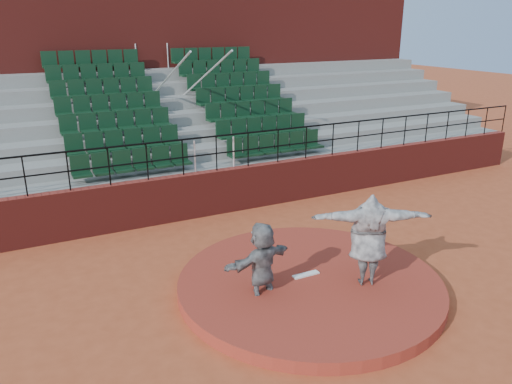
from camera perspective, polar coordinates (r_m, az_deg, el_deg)
ground at (r=10.76m, az=6.11°, el=-10.95°), size 90.00×90.00×0.00m
pitchers_mound at (r=10.70m, az=6.13°, el=-10.37°), size 5.50×5.50×0.25m
pitching_rubber at (r=10.74m, az=5.72°, el=-9.37°), size 0.60×0.15×0.03m
boundary_wall at (r=14.57m, az=-4.43°, el=0.03°), size 24.00×0.30×1.30m
wall_railing at (r=14.19m, az=-4.56°, el=5.31°), size 24.04×0.05×1.03m
seating_deck at (r=17.67m, az=-9.05°, el=5.86°), size 24.00×5.97×4.63m
press_box_facade at (r=21.11m, az=-12.78°, el=13.52°), size 24.00×3.00×7.10m
pitcher at (r=10.25m, az=12.75°, el=-5.31°), size 2.42×1.57×1.92m
fielder at (r=9.85m, az=0.68°, el=-8.17°), size 1.66×0.86×1.71m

